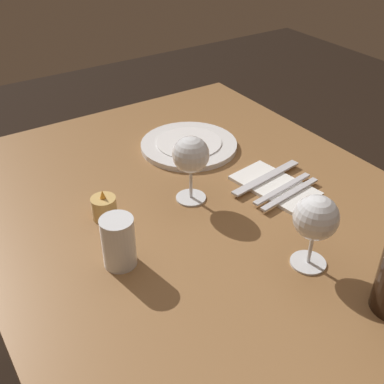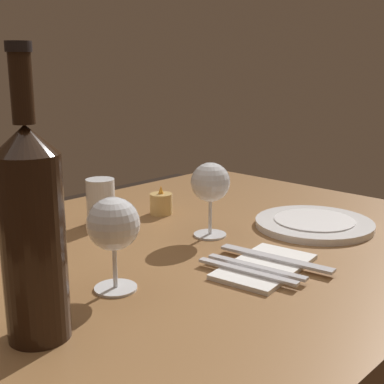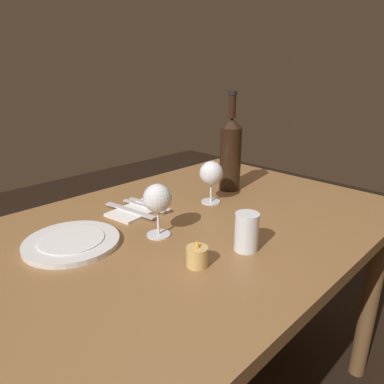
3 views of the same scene
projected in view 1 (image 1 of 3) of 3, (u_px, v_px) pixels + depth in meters
dining_table at (224, 262)px, 1.02m from camera, size 1.30×0.90×0.74m
wine_glass_left at (316, 219)px, 0.83m from camera, size 0.08×0.08×0.15m
wine_glass_right at (192, 156)px, 1.00m from camera, size 0.08×0.08×0.15m
water_tumbler at (119, 244)px, 0.86m from camera, size 0.06×0.06×0.10m
votive_candle at (104, 208)px, 0.99m from camera, size 0.05×0.05×0.07m
dinner_plate at (189, 145)px, 1.25m from camera, size 0.25×0.25×0.02m
folded_napkin at (275, 186)px, 1.10m from camera, size 0.20×0.14×0.01m
fork_inner at (282, 189)px, 1.08m from camera, size 0.04×0.18×0.00m
fork_outer at (290, 194)px, 1.06m from camera, size 0.04×0.18×0.00m
table_knife at (266, 177)px, 1.11m from camera, size 0.05×0.21×0.00m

